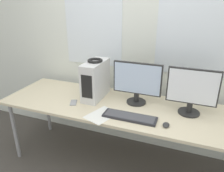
{
  "coord_description": "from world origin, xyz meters",
  "views": [
    {
      "loc": [
        0.59,
        -1.49,
        1.77
      ],
      "look_at": [
        -0.13,
        0.39,
        0.95
      ],
      "focal_mm": 35.0,
      "sensor_mm": 36.0,
      "label": 1
    }
  ],
  "objects_px": {
    "headphones": "(95,61)",
    "keyboard": "(130,117)",
    "monitor_main": "(137,82)",
    "monitor_right_near": "(192,91)",
    "cell_phone": "(73,103)",
    "pc_tower": "(96,80)",
    "mouse": "(166,125)"
  },
  "relations": [
    {
      "from": "headphones",
      "to": "keyboard",
      "type": "bearing_deg",
      "value": -32.56
    },
    {
      "from": "headphones",
      "to": "monitor_main",
      "type": "height_order",
      "value": "monitor_main"
    },
    {
      "from": "monitor_right_near",
      "to": "cell_phone",
      "type": "xyz_separation_m",
      "value": [
        -1.13,
        -0.2,
        -0.23
      ]
    },
    {
      "from": "headphones",
      "to": "monitor_main",
      "type": "xyz_separation_m",
      "value": [
        0.45,
        0.02,
        -0.18
      ]
    },
    {
      "from": "headphones",
      "to": "monitor_right_near",
      "type": "bearing_deg",
      "value": -1.09
    },
    {
      "from": "pc_tower",
      "to": "cell_phone",
      "type": "distance_m",
      "value": 0.33
    },
    {
      "from": "monitor_right_near",
      "to": "headphones",
      "type": "bearing_deg",
      "value": 178.91
    },
    {
      "from": "headphones",
      "to": "pc_tower",
      "type": "bearing_deg",
      "value": -90.0
    },
    {
      "from": "monitor_main",
      "to": "pc_tower",
      "type": "bearing_deg",
      "value": -177.09
    },
    {
      "from": "headphones",
      "to": "keyboard",
      "type": "xyz_separation_m",
      "value": [
        0.48,
        -0.3,
        -0.4
      ]
    },
    {
      "from": "headphones",
      "to": "monitor_main",
      "type": "bearing_deg",
      "value": 2.8
    },
    {
      "from": "monitor_right_near",
      "to": "monitor_main",
      "type": "bearing_deg",
      "value": 175.58
    },
    {
      "from": "keyboard",
      "to": "headphones",
      "type": "bearing_deg",
      "value": 147.44
    },
    {
      "from": "pc_tower",
      "to": "mouse",
      "type": "distance_m",
      "value": 0.89
    },
    {
      "from": "pc_tower",
      "to": "cell_phone",
      "type": "xyz_separation_m",
      "value": [
        -0.16,
        -0.22,
        -0.2
      ]
    },
    {
      "from": "mouse",
      "to": "headphones",
      "type": "bearing_deg",
      "value": 158.04
    },
    {
      "from": "headphones",
      "to": "monitor_main",
      "type": "distance_m",
      "value": 0.49
    },
    {
      "from": "monitor_main",
      "to": "monitor_right_near",
      "type": "relative_size",
      "value": 1.09
    },
    {
      "from": "pc_tower",
      "to": "headphones",
      "type": "distance_m",
      "value": 0.21
    },
    {
      "from": "headphones",
      "to": "keyboard",
      "type": "distance_m",
      "value": 0.69
    },
    {
      "from": "pc_tower",
      "to": "monitor_right_near",
      "type": "bearing_deg",
      "value": -1.04
    },
    {
      "from": "pc_tower",
      "to": "monitor_main",
      "type": "relative_size",
      "value": 0.85
    },
    {
      "from": "pc_tower",
      "to": "monitor_right_near",
      "type": "height_order",
      "value": "monitor_right_near"
    },
    {
      "from": "mouse",
      "to": "pc_tower",
      "type": "bearing_deg",
      "value": 158.1
    },
    {
      "from": "cell_phone",
      "to": "headphones",
      "type": "bearing_deg",
      "value": 31.92
    },
    {
      "from": "monitor_right_near",
      "to": "keyboard",
      "type": "distance_m",
      "value": 0.62
    },
    {
      "from": "monitor_right_near",
      "to": "pc_tower",
      "type": "bearing_deg",
      "value": 178.96
    },
    {
      "from": "mouse",
      "to": "monitor_right_near",
      "type": "bearing_deg",
      "value": 61.03
    },
    {
      "from": "monitor_main",
      "to": "cell_phone",
      "type": "height_order",
      "value": "monitor_main"
    },
    {
      "from": "headphones",
      "to": "keyboard",
      "type": "relative_size",
      "value": 0.32
    },
    {
      "from": "monitor_main",
      "to": "cell_phone",
      "type": "relative_size",
      "value": 3.62
    },
    {
      "from": "pc_tower",
      "to": "headphones",
      "type": "bearing_deg",
      "value": 90.0
    }
  ]
}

